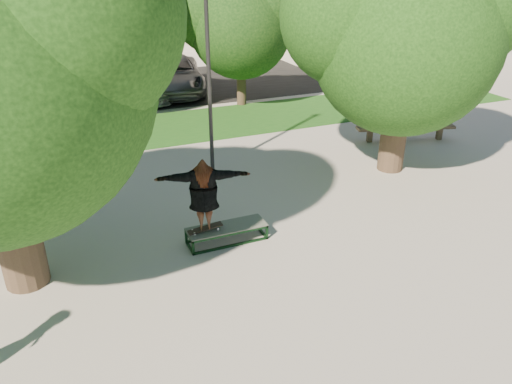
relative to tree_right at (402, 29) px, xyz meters
name	(u,v)px	position (x,y,z in m)	size (l,w,h in m)	color
ground	(243,262)	(-5.92, -3.08, -4.09)	(120.00, 120.00, 0.00)	#ABA39D
grass_strip	(175,127)	(-4.92, 6.42, -4.08)	(30.00, 4.00, 0.02)	#194E16
asphalt_strip	(120,91)	(-5.92, 12.92, -4.09)	(40.00, 8.00, 0.01)	black
tree_right	(402,29)	(0.00, 0.00, 0.00)	(6.24, 5.33, 6.51)	#38281E
bg_tree_mid	(95,11)	(-6.99, 8.99, -0.08)	(5.76, 4.92, 6.24)	#38281E
bg_tree_right	(238,20)	(-1.48, 8.48, -0.60)	(5.04, 4.31, 5.43)	#38281E
lamppost	(208,65)	(-4.92, 1.92, -0.94)	(0.25, 0.15, 6.11)	#2D2D30
grind_box	(227,234)	(-5.93, -2.14, -3.90)	(1.80, 0.60, 0.38)	black
skater_rig	(204,194)	(-6.43, -2.14, -2.83)	(2.08, 1.03, 1.71)	white
bench	(405,128)	(2.14, 1.85, -3.65)	(3.42, 1.45, 0.53)	brown
car_silver_a	(41,95)	(-9.42, 10.82, -3.46)	(1.50, 3.73, 1.27)	silver
car_dark	(71,83)	(-8.13, 11.89, -3.27)	(1.74, 4.98, 1.64)	black
car_grey	(173,75)	(-3.57, 11.81, -3.29)	(2.67, 5.80, 1.61)	slate
car_silver_b	(136,84)	(-5.42, 11.19, -3.41)	(1.93, 4.74, 1.38)	#A0A1A5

